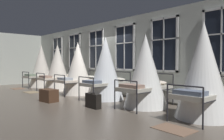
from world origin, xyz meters
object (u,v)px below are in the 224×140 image
suitcase_dark (93,101)px  cot_fifth (145,72)px  cot_fourth (106,69)px  cot_first (41,66)px  cot_sixth (203,71)px  cot_third (78,69)px  cot_second (58,68)px  travel_trunk (49,95)px

suitcase_dark → cot_fifth: bearing=55.3°
cot_fourth → cot_first: bearing=89.3°
cot_fourth → cot_sixth: bearing=-90.9°
cot_first → cot_third: 3.78m
cot_third → cot_fourth: size_ratio=0.97×
cot_fifth → cot_fourth: bearing=88.3°
cot_sixth → suitcase_dark: size_ratio=4.23×
cot_first → suitcase_dark: 6.78m
cot_second → travel_trunk: (2.78, -1.81, -0.90)m
cot_third → travel_trunk: 2.21m
cot_third → suitcase_dark: cot_third is taller
cot_second → cot_sixth: cot_sixth is taller
cot_fourth → travel_trunk: bearing=152.4°
cot_first → cot_fourth: bearing=-91.4°
cot_third → suitcase_dark: (2.81, -1.29, -0.88)m
cot_first → cot_sixth: (9.34, 0.01, -0.01)m
cot_first → suitcase_dark: size_ratio=4.26×
cot_fourth → suitcase_dark: cot_fourth is taller
cot_second → suitcase_dark: bearing=-105.8°
cot_fifth → suitcase_dark: size_ratio=3.99×
travel_trunk → cot_sixth: bearing=21.4°
cot_first → cot_sixth: bearing=-91.4°
cot_first → cot_sixth: cot_first is taller
cot_fourth → suitcase_dark: (0.97, -1.31, -0.92)m
cot_first → cot_second: bearing=-91.6°
cot_third → cot_sixth: size_ratio=0.95×
cot_first → cot_third: size_ratio=1.06×
cot_second → suitcase_dark: size_ratio=4.08×
cot_sixth → suitcase_dark: cot_sixth is taller
cot_first → cot_third: cot_first is taller
cot_first → cot_fifth: size_ratio=1.07×
cot_second → cot_fourth: size_ratio=0.98×
cot_first → cot_second: cot_first is taller
cot_fourth → cot_sixth: size_ratio=0.98×
cot_fifth → cot_sixth: cot_sixth is taller
cot_sixth → travel_trunk: size_ratio=3.72×
cot_second → travel_trunk: 3.44m
cot_first → cot_second: (1.92, -0.00, -0.05)m
cot_third → cot_sixth: cot_sixth is taller
cot_second → travel_trunk: bearing=-123.3°
suitcase_dark → travel_trunk: bearing=-164.1°
cot_sixth → cot_third: bearing=89.5°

